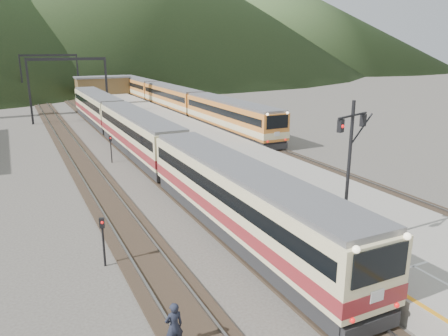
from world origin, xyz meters
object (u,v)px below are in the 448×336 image
main_train (138,135)px  signal_mast (349,161)px  second_train (172,99)px  worker (174,326)px

main_train → signal_mast: (2.37, -23.81, 2.99)m
main_train → signal_mast: signal_mast is taller
signal_mast → second_train: bearing=79.1°
main_train → worker: (-5.93, -25.57, -1.07)m
second_train → signal_mast: size_ratio=8.87×
second_train → worker: second_train is taller
main_train → signal_mast: bearing=-84.3°
second_train → worker: (-17.43, -49.30, -1.07)m
main_train → worker: size_ratio=33.69×
main_train → signal_mast: size_ratio=8.88×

